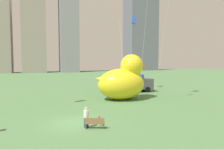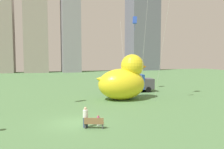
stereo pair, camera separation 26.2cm
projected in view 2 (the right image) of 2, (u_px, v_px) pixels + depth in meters
name	position (u px, v px, depth m)	size (l,w,h in m)	color
ground_plane	(74.00, 123.00, 20.05)	(140.00, 140.00, 0.00)	#517C49
park_bench	(94.00, 123.00, 18.47)	(1.62, 0.93, 0.90)	olive
person_adult	(85.00, 116.00, 18.73)	(0.41, 0.41, 1.68)	#38476B
person_child	(98.00, 120.00, 19.16)	(0.23, 0.23, 0.92)	silver
giant_inflatable_duck	(123.00, 80.00, 30.75)	(7.27, 4.67, 6.03)	yellow
box_truck	(133.00, 83.00, 37.27)	(6.20, 2.67, 2.85)	#264CA5
city_skyline	(43.00, 25.00, 81.88)	(89.40, 17.21, 41.23)	gray
kite_blue	(135.00, 21.00, 38.16)	(2.57, 3.93, 12.30)	silver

